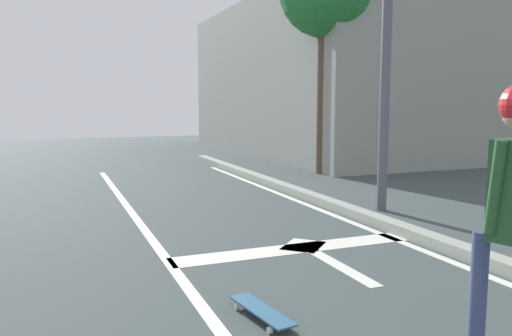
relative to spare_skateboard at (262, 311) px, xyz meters
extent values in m
cube|color=silver|center=(1.15, 1.72, -0.06)|extent=(3.08, 0.40, 0.01)
cube|color=silver|center=(1.31, 0.95, -0.06)|extent=(0.16, 1.40, 0.01)
cube|color=silver|center=(1.31, 1.80, -0.06)|extent=(0.71, 0.71, 0.01)
cylinder|color=#38446E|center=(0.98, -1.28, 0.45)|extent=(0.11, 0.11, 0.86)
cylinder|color=#244E29|center=(0.83, -1.51, 1.20)|extent=(0.07, 0.12, 0.55)
cube|color=#2F5F80|center=(0.00, 0.00, 0.01)|extent=(0.30, 0.79, 0.02)
cube|color=#B2B2B7|center=(-0.04, 0.26, -0.01)|extent=(0.15, 0.07, 0.01)
cylinder|color=silver|center=(-0.13, 0.25, -0.04)|extent=(0.04, 0.06, 0.05)
cylinder|color=silver|center=(0.05, 0.27, -0.04)|extent=(0.04, 0.06, 0.05)
cube|color=#B2B2B7|center=(0.04, -0.26, -0.01)|extent=(0.15, 0.07, 0.01)
cylinder|color=silver|center=(-0.05, -0.27, -0.04)|extent=(0.04, 0.06, 0.05)
cylinder|color=silver|center=(0.13, -0.25, -0.04)|extent=(0.04, 0.06, 0.05)
cylinder|color=#525462|center=(3.48, 3.22, 2.73)|extent=(0.16, 0.16, 5.58)
cylinder|color=brown|center=(4.78, 7.54, 1.84)|extent=(0.33, 0.33, 3.81)
cube|color=gray|center=(10.45, 12.80, 2.55)|extent=(11.51, 11.97, 5.24)
camera|label=1|loc=(-1.52, -3.67, 1.68)|focal=35.70mm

